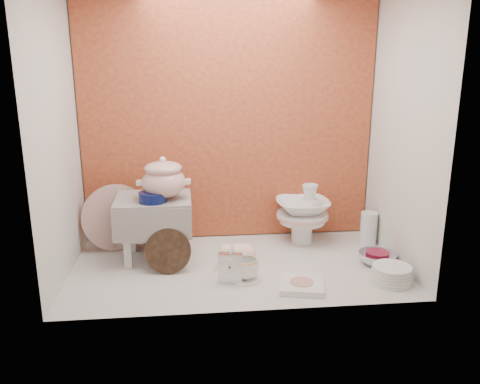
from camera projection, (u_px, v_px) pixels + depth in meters
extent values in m
plane|color=silver|center=(237.00, 266.00, 2.68)|extent=(1.80, 1.80, 0.00)
cube|color=#BC652F|center=(229.00, 120.00, 2.97)|extent=(1.80, 0.06, 1.50)
cube|color=silver|center=(56.00, 134.00, 2.39)|extent=(0.06, 1.00, 1.50)
cube|color=silver|center=(405.00, 129.00, 2.58)|extent=(0.06, 1.00, 1.50)
cylinder|color=#091349|center=(153.00, 197.00, 2.62)|extent=(0.19, 0.19, 0.05)
imported|color=white|center=(163.00, 228.00, 2.88)|extent=(0.34, 0.34, 0.28)
cube|color=silver|center=(230.00, 266.00, 2.46)|extent=(0.13, 0.06, 0.18)
ellipsoid|color=beige|center=(240.00, 254.00, 2.67)|extent=(0.25, 0.18, 0.14)
cylinder|color=white|center=(246.00, 279.00, 2.52)|extent=(0.17, 0.17, 0.01)
imported|color=white|center=(246.00, 268.00, 2.50)|extent=(0.17, 0.17, 0.10)
cube|color=white|center=(301.00, 285.00, 2.43)|extent=(0.26, 0.26, 0.03)
cylinder|color=white|center=(392.00, 274.00, 2.48)|extent=(0.28, 0.28, 0.09)
imported|color=silver|center=(377.00, 258.00, 2.71)|extent=(0.28, 0.28, 0.07)
cylinder|color=silver|center=(368.00, 229.00, 2.98)|extent=(0.12, 0.12, 0.20)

